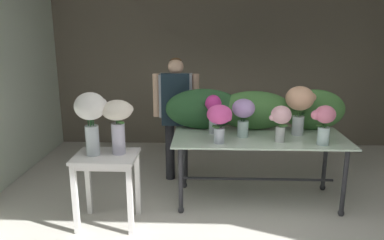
# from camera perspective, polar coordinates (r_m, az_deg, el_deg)

# --- Properties ---
(ground_plane) EXTENTS (8.67, 8.67, 0.00)m
(ground_plane) POSITION_cam_1_polar(r_m,az_deg,el_deg) (4.70, 6.25, -10.87)
(ground_plane) COLOR beige
(wall_back) EXTENTS (5.87, 0.12, 2.96)m
(wall_back) POSITION_cam_1_polar(r_m,az_deg,el_deg) (6.24, 5.39, 9.55)
(wall_back) COLOR #706656
(wall_back) RESTS_ON ground
(display_table_glass) EXTENTS (1.94, 0.86, 0.79)m
(display_table_glass) POSITION_cam_1_polar(r_m,az_deg,el_deg) (4.25, 10.34, -4.09)
(display_table_glass) COLOR #BAD4BC
(display_table_glass) RESTS_ON ground
(side_table_white) EXTENTS (0.62, 0.49, 0.75)m
(side_table_white) POSITION_cam_1_polar(r_m,az_deg,el_deg) (3.80, -13.15, -7.08)
(side_table_white) COLOR white
(side_table_white) RESTS_ON ground
(florist) EXTENTS (0.59, 0.24, 1.61)m
(florist) POSITION_cam_1_polar(r_m,az_deg,el_deg) (4.71, -2.49, 2.15)
(florist) COLOR #232328
(florist) RESTS_ON ground
(foliage_backdrop) EXTENTS (2.14, 0.31, 0.49)m
(foliage_backdrop) POSITION_cam_1_polar(r_m,az_deg,el_deg) (4.44, 8.87, 1.59)
(foliage_backdrop) COLOR #28562D
(foliage_backdrop) RESTS_ON display_table_glass
(vase_lilac_anemones) EXTENTS (0.25, 0.25, 0.43)m
(vase_lilac_anemones) POSITION_cam_1_polar(r_m,az_deg,el_deg) (4.11, 8.01, 1.07)
(vase_lilac_anemones) COLOR silver
(vase_lilac_anemones) RESTS_ON display_table_glass
(vase_peach_peonies) EXTENTS (0.34, 0.32, 0.56)m
(vase_peach_peonies) POSITION_cam_1_polar(r_m,az_deg,el_deg) (4.30, 16.43, 2.57)
(vase_peach_peonies) COLOR silver
(vase_peach_peonies) RESTS_ON display_table_glass
(vase_blush_freesia) EXTENTS (0.24, 0.22, 0.40)m
(vase_blush_freesia) POSITION_cam_1_polar(r_m,az_deg,el_deg) (4.00, 13.66, 0.17)
(vase_blush_freesia) COLOR silver
(vase_blush_freesia) RESTS_ON display_table_glass
(vase_magenta_lilies) EXTENTS (0.19, 0.18, 0.45)m
(vase_magenta_lilies) POSITION_cam_1_polar(r_m,az_deg,el_deg) (4.20, 3.30, 1.60)
(vase_magenta_lilies) COLOR silver
(vase_magenta_lilies) RESTS_ON display_table_glass
(vase_fuchsia_dahlias) EXTENTS (0.27, 0.27, 0.42)m
(vase_fuchsia_dahlias) POSITION_cam_1_polar(r_m,az_deg,el_deg) (3.85, 4.23, 0.28)
(vase_fuchsia_dahlias) COLOR silver
(vase_fuchsia_dahlias) RESTS_ON display_table_glass
(vase_rosy_carnations) EXTENTS (0.26, 0.21, 0.42)m
(vase_rosy_carnations) POSITION_cam_1_polar(r_m,az_deg,el_deg) (4.04, 19.85, -0.16)
(vase_rosy_carnations) COLOR silver
(vase_rosy_carnations) RESTS_ON display_table_glass
(vase_white_roses_tall) EXTENTS (0.32, 0.30, 0.63)m
(vase_white_roses_tall) POSITION_cam_1_polar(r_m,az_deg,el_deg) (3.68, -15.47, 0.87)
(vase_white_roses_tall) COLOR silver
(vase_white_roses_tall) RESTS_ON side_table_white
(vase_cream_lisianthus_tall) EXTENTS (0.33, 0.30, 0.55)m
(vase_cream_lisianthus_tall) POSITION_cam_1_polar(r_m,az_deg,el_deg) (3.67, -11.47, 0.17)
(vase_cream_lisianthus_tall) COLOR silver
(vase_cream_lisianthus_tall) RESTS_ON side_table_white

